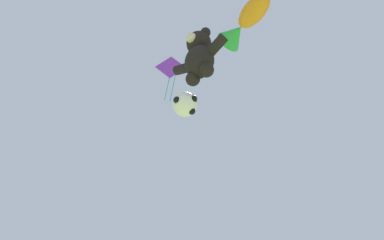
% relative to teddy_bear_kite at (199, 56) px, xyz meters
% --- Properties ---
extents(teddy_bear_kite, '(2.16, 0.95, 2.19)m').
position_rel_teddy_bear_kite_xyz_m(teddy_bear_kite, '(0.00, 0.00, 0.00)').
color(teddy_bear_kite, black).
extents(soccer_ball_kite, '(0.84, 0.84, 0.78)m').
position_rel_teddy_bear_kite_xyz_m(soccer_ball_kite, '(-0.74, 0.18, -1.49)').
color(soccer_ball_kite, white).
extents(fish_kite_tangerine, '(2.43, 1.51, 0.99)m').
position_rel_teddy_bear_kite_xyz_m(fish_kite_tangerine, '(1.07, 1.33, 2.14)').
color(fish_kite_tangerine, orange).
extents(diamond_kite, '(1.03, 0.99, 2.94)m').
position_rel_teddy_bear_kite_xyz_m(diamond_kite, '(-2.90, 1.42, 2.66)').
color(diamond_kite, purple).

